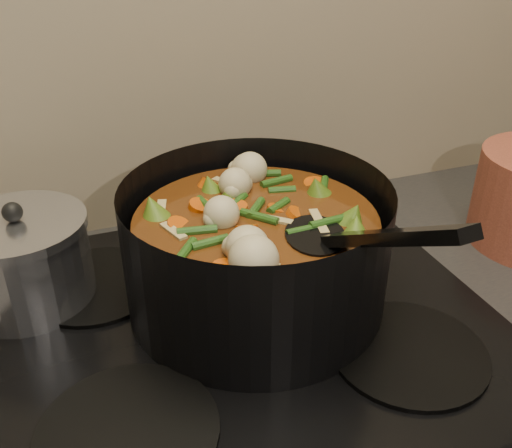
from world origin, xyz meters
name	(u,v)px	position (x,y,z in m)	size (l,w,h in m)	color
stovetop	(240,323)	(0.00, 1.93, 0.92)	(0.62, 0.54, 0.03)	black
stockpot	(256,251)	(0.03, 1.96, 1.01)	(0.36, 0.45, 0.24)	black
saucepan	(24,260)	(-0.24, 2.06, 0.99)	(0.17, 0.17, 0.14)	silver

